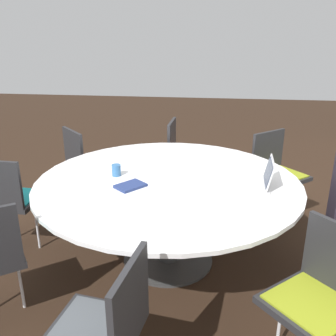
{
  "coord_description": "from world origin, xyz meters",
  "views": [
    {
      "loc": [
        2.67,
        0.34,
        1.83
      ],
      "look_at": [
        0.0,
        0.0,
        0.83
      ],
      "focal_mm": 40.0,
      "sensor_mm": 36.0,
      "label": 1
    }
  ],
  "objects_px": {
    "chair_1": "(276,168)",
    "handbag": "(154,178)",
    "laptop": "(260,180)",
    "coffee_cup": "(116,170)",
    "chair_2": "(183,151)",
    "spiral_notebook": "(130,186)",
    "chair_3": "(86,160)",
    "chair_4": "(8,195)",
    "chair_6": "(105,325)",
    "chair_7": "(322,291)"
  },
  "relations": [
    {
      "from": "chair_4",
      "to": "chair_6",
      "type": "relative_size",
      "value": 1.0
    },
    {
      "from": "chair_2",
      "to": "laptop",
      "type": "xyz_separation_m",
      "value": [
        1.38,
        0.69,
        0.25
      ]
    },
    {
      "from": "chair_2",
      "to": "chair_3",
      "type": "height_order",
      "value": "same"
    },
    {
      "from": "chair_1",
      "to": "spiral_notebook",
      "type": "bearing_deg",
      "value": 0.92
    },
    {
      "from": "laptop",
      "to": "chair_7",
      "type": "bearing_deg",
      "value": 17.9
    },
    {
      "from": "chair_6",
      "to": "handbag",
      "type": "distance_m",
      "value": 2.84
    },
    {
      "from": "chair_3",
      "to": "chair_6",
      "type": "xyz_separation_m",
      "value": [
        2.24,
        0.86,
        0.0
      ]
    },
    {
      "from": "laptop",
      "to": "chair_3",
      "type": "bearing_deg",
      "value": -116.32
    },
    {
      "from": "chair_2",
      "to": "laptop",
      "type": "bearing_deg",
      "value": 29.64
    },
    {
      "from": "chair_4",
      "to": "handbag",
      "type": "bearing_deg",
      "value": 58.5
    },
    {
      "from": "chair_1",
      "to": "chair_7",
      "type": "xyz_separation_m",
      "value": [
        1.88,
        -0.03,
        0.0
      ]
    },
    {
      "from": "chair_3",
      "to": "chair_4",
      "type": "distance_m",
      "value": 0.99
    },
    {
      "from": "chair_6",
      "to": "chair_7",
      "type": "distance_m",
      "value": 1.13
    },
    {
      "from": "chair_2",
      "to": "handbag",
      "type": "bearing_deg",
      "value": -107.14
    },
    {
      "from": "chair_7",
      "to": "handbag",
      "type": "distance_m",
      "value": 2.77
    },
    {
      "from": "chair_2",
      "to": "chair_3",
      "type": "bearing_deg",
      "value": -63.45
    },
    {
      "from": "chair_1",
      "to": "coffee_cup",
      "type": "distance_m",
      "value": 1.66
    },
    {
      "from": "chair_4",
      "to": "chair_7",
      "type": "bearing_deg",
      "value": -20.32
    },
    {
      "from": "chair_6",
      "to": "coffee_cup",
      "type": "distance_m",
      "value": 1.43
    },
    {
      "from": "chair_4",
      "to": "chair_2",
      "type": "bearing_deg",
      "value": 47.47
    },
    {
      "from": "chair_1",
      "to": "coffee_cup",
      "type": "bearing_deg",
      "value": -8.34
    },
    {
      "from": "chair_6",
      "to": "laptop",
      "type": "bearing_deg",
      "value": -23.99
    },
    {
      "from": "chair_1",
      "to": "chair_4",
      "type": "distance_m",
      "value": 2.49
    },
    {
      "from": "chair_1",
      "to": "handbag",
      "type": "bearing_deg",
      "value": -63.12
    },
    {
      "from": "chair_1",
      "to": "chair_6",
      "type": "xyz_separation_m",
      "value": [
        2.26,
        -1.1,
        0.0
      ]
    },
    {
      "from": "handbag",
      "to": "laptop",
      "type": "bearing_deg",
      "value": 34.8
    },
    {
      "from": "coffee_cup",
      "to": "chair_7",
      "type": "bearing_deg",
      "value": 53.66
    },
    {
      "from": "laptop",
      "to": "handbag",
      "type": "bearing_deg",
      "value": -142.13
    },
    {
      "from": "chair_1",
      "to": "laptop",
      "type": "xyz_separation_m",
      "value": [
        0.96,
        -0.28,
        0.25
      ]
    },
    {
      "from": "chair_3",
      "to": "handbag",
      "type": "relative_size",
      "value": 2.44
    },
    {
      "from": "laptop",
      "to": "coffee_cup",
      "type": "bearing_deg",
      "value": -90.99
    },
    {
      "from": "chair_3",
      "to": "coffee_cup",
      "type": "xyz_separation_m",
      "value": [
        0.87,
        0.56,
        0.24
      ]
    },
    {
      "from": "chair_1",
      "to": "laptop",
      "type": "height_order",
      "value": "laptop"
    },
    {
      "from": "chair_1",
      "to": "chair_7",
      "type": "height_order",
      "value": "same"
    },
    {
      "from": "laptop",
      "to": "chair_6",
      "type": "bearing_deg",
      "value": -29.35
    },
    {
      "from": "coffee_cup",
      "to": "chair_4",
      "type": "bearing_deg",
      "value": -86.19
    },
    {
      "from": "chair_1",
      "to": "chair_4",
      "type": "height_order",
      "value": "same"
    },
    {
      "from": "chair_2",
      "to": "handbag",
      "type": "distance_m",
      "value": 0.54
    },
    {
      "from": "laptop",
      "to": "handbag",
      "type": "height_order",
      "value": "laptop"
    },
    {
      "from": "chair_1",
      "to": "chair_7",
      "type": "bearing_deg",
      "value": 48.27
    },
    {
      "from": "chair_2",
      "to": "spiral_notebook",
      "type": "relative_size",
      "value": 3.42
    },
    {
      "from": "chair_2",
      "to": "spiral_notebook",
      "type": "bearing_deg",
      "value": -6.89
    },
    {
      "from": "spiral_notebook",
      "to": "handbag",
      "type": "relative_size",
      "value": 0.71
    },
    {
      "from": "chair_3",
      "to": "laptop",
      "type": "distance_m",
      "value": 1.94
    },
    {
      "from": "chair_2",
      "to": "chair_4",
      "type": "bearing_deg",
      "value": -41.69
    },
    {
      "from": "laptop",
      "to": "coffee_cup",
      "type": "height_order",
      "value": "laptop"
    },
    {
      "from": "chair_4",
      "to": "laptop",
      "type": "xyz_separation_m",
      "value": [
        0.02,
        2.03,
        0.25
      ]
    },
    {
      "from": "chair_4",
      "to": "coffee_cup",
      "type": "distance_m",
      "value": 0.95
    },
    {
      "from": "chair_2",
      "to": "chair_6",
      "type": "relative_size",
      "value": 1.0
    },
    {
      "from": "handbag",
      "to": "chair_1",
      "type": "bearing_deg",
      "value": 67.65
    }
  ]
}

